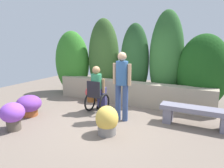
{
  "coord_description": "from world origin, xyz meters",
  "views": [
    {
      "loc": [
        2.36,
        -4.18,
        1.98
      ],
      "look_at": [
        -0.06,
        0.56,
        0.85
      ],
      "focal_mm": 31.85,
      "sensor_mm": 36.0,
      "label": 1
    }
  ],
  "objects_px": {
    "flower_pot_small_foreground": "(13,115)",
    "flower_pot_purple_near": "(29,105)",
    "person_in_wheelchair": "(98,91)",
    "flower_pot_terracotta_by_wall": "(107,121)",
    "flower_pot_red_accent": "(92,94)",
    "stone_bench": "(195,113)",
    "person_standing_companion": "(122,82)"
  },
  "relations": [
    {
      "from": "flower_pot_red_accent",
      "to": "flower_pot_small_foreground",
      "type": "distance_m",
      "value": 2.72
    },
    {
      "from": "stone_bench",
      "to": "person_in_wheelchair",
      "type": "height_order",
      "value": "person_in_wheelchair"
    },
    {
      "from": "flower_pot_terracotta_by_wall",
      "to": "flower_pot_purple_near",
      "type": "bearing_deg",
      "value": 179.68
    },
    {
      "from": "flower_pot_small_foreground",
      "to": "flower_pot_purple_near",
      "type": "bearing_deg",
      "value": 117.27
    },
    {
      "from": "person_in_wheelchair",
      "to": "flower_pot_red_accent",
      "type": "xyz_separation_m",
      "value": [
        -0.71,
        0.77,
        -0.35
      ]
    },
    {
      "from": "person_in_wheelchair",
      "to": "flower_pot_terracotta_by_wall",
      "type": "bearing_deg",
      "value": -58.42
    },
    {
      "from": "person_standing_companion",
      "to": "flower_pot_terracotta_by_wall",
      "type": "xyz_separation_m",
      "value": [
        0.05,
        -0.88,
        -0.71
      ]
    },
    {
      "from": "stone_bench",
      "to": "flower_pot_terracotta_by_wall",
      "type": "distance_m",
      "value": 2.12
    },
    {
      "from": "person_standing_companion",
      "to": "flower_pot_red_accent",
      "type": "relative_size",
      "value": 3.28
    },
    {
      "from": "stone_bench",
      "to": "flower_pot_terracotta_by_wall",
      "type": "xyz_separation_m",
      "value": [
        -1.68,
        -1.3,
        -0.02
      ]
    },
    {
      "from": "flower_pot_purple_near",
      "to": "flower_pot_small_foreground",
      "type": "distance_m",
      "value": 0.9
    },
    {
      "from": "flower_pot_red_accent",
      "to": "person_standing_companion",
      "type": "bearing_deg",
      "value": -33.15
    },
    {
      "from": "person_standing_companion",
      "to": "flower_pot_terracotta_by_wall",
      "type": "relative_size",
      "value": 2.73
    },
    {
      "from": "stone_bench",
      "to": "flower_pot_small_foreground",
      "type": "height_order",
      "value": "flower_pot_small_foreground"
    },
    {
      "from": "flower_pot_purple_near",
      "to": "person_in_wheelchair",
      "type": "bearing_deg",
      "value": 36.69
    },
    {
      "from": "flower_pot_purple_near",
      "to": "flower_pot_red_accent",
      "type": "distance_m",
      "value": 2.05
    },
    {
      "from": "person_standing_companion",
      "to": "flower_pot_red_accent",
      "type": "bearing_deg",
      "value": 159.89
    },
    {
      "from": "flower_pot_red_accent",
      "to": "flower_pot_small_foreground",
      "type": "height_order",
      "value": "flower_pot_small_foreground"
    },
    {
      "from": "stone_bench",
      "to": "flower_pot_small_foreground",
      "type": "relative_size",
      "value": 2.52
    },
    {
      "from": "person_in_wheelchair",
      "to": "flower_pot_terracotta_by_wall",
      "type": "distance_m",
      "value": 1.49
    },
    {
      "from": "flower_pot_purple_near",
      "to": "flower_pot_small_foreground",
      "type": "xyz_separation_m",
      "value": [
        0.41,
        -0.8,
        0.07
      ]
    },
    {
      "from": "person_in_wheelchair",
      "to": "flower_pot_terracotta_by_wall",
      "type": "height_order",
      "value": "person_in_wheelchair"
    },
    {
      "from": "stone_bench",
      "to": "flower_pot_terracotta_by_wall",
      "type": "height_order",
      "value": "flower_pot_terracotta_by_wall"
    },
    {
      "from": "stone_bench",
      "to": "person_standing_companion",
      "type": "bearing_deg",
      "value": -159.81
    },
    {
      "from": "stone_bench",
      "to": "flower_pot_red_accent",
      "type": "xyz_separation_m",
      "value": [
        -3.3,
        0.61,
        -0.05
      ]
    },
    {
      "from": "flower_pot_terracotta_by_wall",
      "to": "stone_bench",
      "type": "bearing_deg",
      "value": 37.74
    },
    {
      "from": "flower_pot_terracotta_by_wall",
      "to": "flower_pot_red_accent",
      "type": "distance_m",
      "value": 2.5
    },
    {
      "from": "flower_pot_terracotta_by_wall",
      "to": "flower_pot_red_accent",
      "type": "xyz_separation_m",
      "value": [
        -1.62,
        1.9,
        -0.03
      ]
    },
    {
      "from": "person_standing_companion",
      "to": "flower_pot_small_foreground",
      "type": "distance_m",
      "value": 2.65
    },
    {
      "from": "stone_bench",
      "to": "flower_pot_small_foreground",
      "type": "xyz_separation_m",
      "value": [
        -3.68,
        -2.09,
        0.04
      ]
    },
    {
      "from": "person_in_wheelchair",
      "to": "person_standing_companion",
      "type": "bearing_deg",
      "value": -23.8
    },
    {
      "from": "person_standing_companion",
      "to": "flower_pot_red_accent",
      "type": "distance_m",
      "value": 2.02
    }
  ]
}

